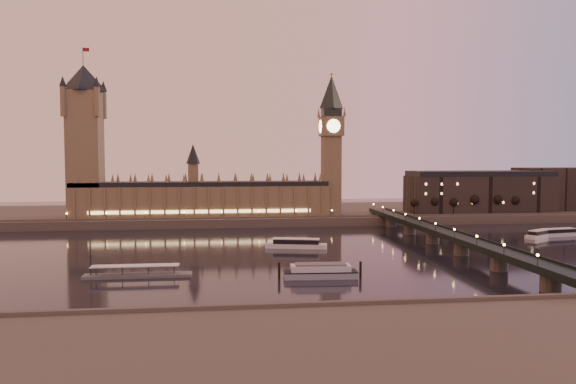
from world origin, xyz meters
The scene contains 19 objects.
ground centered at (0.00, 0.00, 0.00)m, with size 700.00×700.00×0.00m, color black.
far_embankment centered at (30.00, 165.00, 3.00)m, with size 560.00×130.00×6.00m, color #423D35.
near_embankment centered at (30.00, -175.00, 3.00)m, with size 560.00×110.00×6.00m, color #423D35.
palace_of_westminster centered at (-40.12, 120.99, 21.71)m, with size 180.00×26.62×52.00m.
victoria_tower centered at (-120.00, 121.00, 65.79)m, with size 31.68×31.68×118.00m.
big_ben centered at (53.99, 120.99, 63.95)m, with size 17.68×17.68×104.00m.
westminster_bridge centered at (91.61, 0.00, 5.52)m, with size 13.20×260.00×15.30m.
city_block centered at (194.94, 130.93, 22.24)m, with size 155.00×45.00×34.00m.
bare_tree_0 centered at (112.19, 109.00, 15.50)m, with size 6.25×6.25×12.71m.
bare_tree_1 centered at (128.40, 109.00, 15.50)m, with size 6.25×6.25×12.71m.
bare_tree_2 centered at (144.61, 109.00, 15.50)m, with size 6.25×6.25×12.71m.
bare_tree_3 centered at (160.83, 109.00, 15.50)m, with size 6.25×6.25×12.71m.
bare_tree_4 centered at (177.04, 109.00, 15.50)m, with size 6.25×6.25×12.71m.
bare_tree_5 centered at (193.25, 109.00, 15.50)m, with size 6.25×6.25×12.71m.
cruise_boat_a centered at (13.04, 12.64, 2.32)m, with size 33.61×14.51×5.26m.
cruise_boat_b centered at (181.18, 37.26, 2.14)m, with size 27.06×10.72×4.86m.
cruise_boat_c centered at (165.26, 32.51, 2.13)m, with size 24.01×18.10×4.82m.
moored_barge centered at (12.69, -61.69, 2.67)m, with size 34.40×10.07×6.32m.
pontoon_pier centered at (-61.48, -50.96, 1.25)m, with size 43.59×7.27×11.62m.
Camera 1 is at (-28.21, -283.72, 49.52)m, focal length 35.00 mm.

